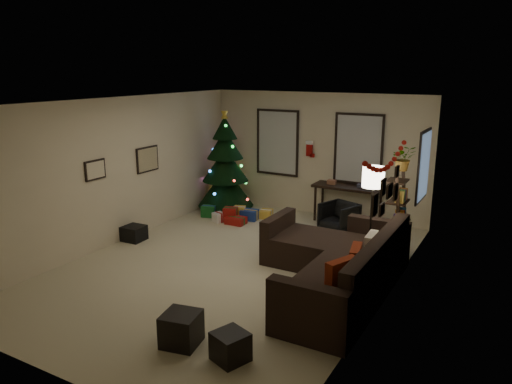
% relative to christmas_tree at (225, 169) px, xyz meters
% --- Properties ---
extents(floor, '(7.00, 7.00, 0.00)m').
position_rel_christmas_tree_xyz_m(floor, '(1.90, -2.73, -0.98)').
color(floor, beige).
rests_on(floor, ground).
extents(ceiling, '(7.00, 7.00, 0.00)m').
position_rel_christmas_tree_xyz_m(ceiling, '(1.90, -2.73, 1.72)').
color(ceiling, white).
rests_on(ceiling, floor).
extents(wall_back, '(5.00, 0.00, 5.00)m').
position_rel_christmas_tree_xyz_m(wall_back, '(1.90, 0.77, 0.37)').
color(wall_back, beige).
rests_on(wall_back, floor).
extents(wall_front, '(5.00, 0.00, 5.00)m').
position_rel_christmas_tree_xyz_m(wall_front, '(1.90, -6.23, 0.37)').
color(wall_front, beige).
rests_on(wall_front, floor).
extents(wall_left, '(0.00, 7.00, 7.00)m').
position_rel_christmas_tree_xyz_m(wall_left, '(-0.60, -2.73, 0.37)').
color(wall_left, beige).
rests_on(wall_left, floor).
extents(wall_right, '(0.00, 7.00, 7.00)m').
position_rel_christmas_tree_xyz_m(wall_right, '(4.40, -2.73, 0.37)').
color(wall_right, beige).
rests_on(wall_right, floor).
extents(window_back_left, '(1.05, 0.06, 1.50)m').
position_rel_christmas_tree_xyz_m(window_back_left, '(0.95, 0.74, 0.57)').
color(window_back_left, '#728CB2').
rests_on(window_back_left, wall_back).
extents(window_back_right, '(1.05, 0.06, 1.50)m').
position_rel_christmas_tree_xyz_m(window_back_right, '(2.85, 0.74, 0.57)').
color(window_back_right, '#728CB2').
rests_on(window_back_right, wall_back).
extents(window_right_wall, '(0.06, 0.90, 1.30)m').
position_rel_christmas_tree_xyz_m(window_right_wall, '(4.37, -0.18, 0.52)').
color(window_right_wall, '#728CB2').
rests_on(window_right_wall, wall_right).
extents(christmas_tree, '(1.27, 1.27, 2.36)m').
position_rel_christmas_tree_xyz_m(christmas_tree, '(0.00, 0.00, 0.00)').
color(christmas_tree, black).
rests_on(christmas_tree, floor).
extents(presents, '(1.50, 1.01, 0.30)m').
position_rel_christmas_tree_xyz_m(presents, '(0.50, -0.49, -0.86)').
color(presents, navy).
rests_on(presents, floor).
extents(sofa, '(2.18, 3.15, 0.94)m').
position_rel_christmas_tree_xyz_m(sofa, '(3.70, -2.63, -0.67)').
color(sofa, black).
rests_on(sofa, floor).
extents(pillow_red_a, '(0.31, 0.50, 0.48)m').
position_rel_christmas_tree_xyz_m(pillow_red_a, '(4.11, -3.68, -0.34)').
color(pillow_red_a, maroon).
rests_on(pillow_red_a, sofa).
extents(pillow_red_b, '(0.22, 0.49, 0.47)m').
position_rel_christmas_tree_xyz_m(pillow_red_b, '(4.11, -3.14, -0.34)').
color(pillow_red_b, maroon).
rests_on(pillow_red_b, sofa).
extents(pillow_cream, '(0.15, 0.43, 0.42)m').
position_rel_christmas_tree_xyz_m(pillow_cream, '(4.11, -2.41, -0.35)').
color(pillow_cream, beige).
rests_on(pillow_cream, sofa).
extents(ottoman_near, '(0.49, 0.49, 0.40)m').
position_rel_christmas_tree_xyz_m(ottoman_near, '(2.64, -5.07, -0.78)').
color(ottoman_near, black).
rests_on(ottoman_near, floor).
extents(ottoman_far, '(0.46, 0.46, 0.34)m').
position_rel_christmas_tree_xyz_m(ottoman_far, '(3.32, -5.06, -0.81)').
color(ottoman_far, black).
rests_on(ottoman_far, floor).
extents(desk, '(1.47, 0.52, 0.79)m').
position_rel_christmas_tree_xyz_m(desk, '(2.75, 0.49, -0.28)').
color(desk, black).
rests_on(desk, floor).
extents(desk_chair, '(0.73, 0.71, 0.59)m').
position_rel_christmas_tree_xyz_m(desk_chair, '(2.81, -0.16, -0.68)').
color(desk_chair, black).
rests_on(desk_chair, floor).
extents(bookshelf, '(0.30, 0.47, 1.58)m').
position_rel_christmas_tree_xyz_m(bookshelf, '(4.20, -1.05, -0.21)').
color(bookshelf, black).
rests_on(bookshelf, floor).
extents(potted_plant, '(0.62, 0.59, 0.54)m').
position_rel_christmas_tree_xyz_m(potted_plant, '(4.20, -1.13, 0.86)').
color(potted_plant, '#4C4C4C').
rests_on(potted_plant, bookshelf).
extents(floor_lamp, '(0.35, 0.35, 1.68)m').
position_rel_christmas_tree_xyz_m(floor_lamp, '(3.85, -1.59, 0.42)').
color(floor_lamp, black).
rests_on(floor_lamp, floor).
extents(art_map, '(0.04, 0.60, 0.50)m').
position_rel_christmas_tree_xyz_m(art_map, '(-0.58, -1.93, 0.47)').
color(art_map, black).
rests_on(art_map, wall_left).
extents(art_abstract, '(0.04, 0.45, 0.35)m').
position_rel_christmas_tree_xyz_m(art_abstract, '(-0.58, -3.27, 0.50)').
color(art_abstract, black).
rests_on(art_abstract, wall_left).
extents(gallery, '(0.03, 1.25, 0.54)m').
position_rel_christmas_tree_xyz_m(gallery, '(4.38, -2.81, 0.59)').
color(gallery, black).
rests_on(gallery, wall_right).
extents(garland, '(0.08, 1.90, 0.30)m').
position_rel_christmas_tree_xyz_m(garland, '(4.35, -2.80, 1.05)').
color(garland, '#A5140C').
rests_on(garland, wall_right).
extents(stocking_left, '(0.20, 0.05, 0.36)m').
position_rel_christmas_tree_xyz_m(stocking_left, '(1.76, 0.70, 0.50)').
color(stocking_left, '#990F0C').
rests_on(stocking_left, wall_back).
extents(stocking_right, '(0.20, 0.05, 0.36)m').
position_rel_christmas_tree_xyz_m(stocking_right, '(2.09, 0.81, 0.48)').
color(stocking_right, '#990F0C').
rests_on(stocking_right, wall_back).
extents(storage_bin, '(0.58, 0.41, 0.28)m').
position_rel_christmas_tree_xyz_m(storage_bin, '(-0.50, -2.61, -0.84)').
color(storage_bin, black).
rests_on(storage_bin, floor).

